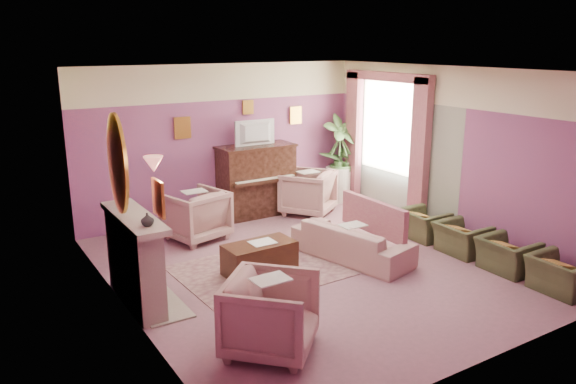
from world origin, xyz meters
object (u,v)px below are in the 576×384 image
coffee_table (260,258)px  olive_chair_b (508,250)px  olive_chair_c (462,234)px  side_table (338,184)px  television (257,131)px  sofa (352,235)px  piano (256,181)px  olive_chair_d (423,220)px  floral_armchair_right (308,190)px  floral_armchair_front (271,311)px  olive_chair_a (561,269)px  floral_armchair_left (195,212)px

coffee_table → olive_chair_b: olive_chair_b is taller
olive_chair_c → side_table: 3.43m
olive_chair_b → side_table: bearing=87.3°
television → olive_chair_c: size_ratio=1.08×
television → sofa: television is taller
piano → olive_chair_d: piano is taller
floral_armchair_right → olive_chair_c: bearing=-74.1°
coffee_table → sofa: size_ratio=0.54×
television → coffee_table: television is taller
television → floral_armchair_front: bearing=-117.5°
floral_armchair_right → coffee_table: bearing=-137.3°
olive_chair_a → side_table: 5.07m
sofa → floral_armchair_right: bearing=72.3°
floral_armchair_front → olive_chair_a: floral_armchair_front is taller
piano → olive_chair_b: 4.61m
floral_armchair_right → olive_chair_d: floral_armchair_right is taller
coffee_table → olive_chair_d: bearing=-3.1°
television → olive_chair_b: television is taller
floral_armchair_front → television: bearing=62.5°
floral_armchair_right → olive_chair_a: 4.70m
coffee_table → olive_chair_c: (3.02, -0.98, 0.10)m
piano → side_table: size_ratio=2.00×
side_table → sofa: bearing=-123.3°
floral_armchair_left → olive_chair_a: 5.47m
olive_chair_a → side_table: side_table is taller
olive_chair_b → coffee_table: bearing=149.1°
olive_chair_b → olive_chair_d: (0.00, 1.64, 0.00)m
olive_chair_d → side_table: size_ratio=1.06×
piano → floral_armchair_left: 1.68m
floral_armchair_left → floral_armchair_right: bearing=4.7°
sofa → floral_armchair_left: bearing=128.6°
coffee_table → floral_armchair_right: (2.17, 2.00, 0.24)m
television → olive_chair_d: size_ratio=1.08×
floral_armchair_front → olive_chair_a: size_ratio=1.25×
piano → floral_armchair_left: piano is taller
piano → floral_armchair_front: bearing=-117.2°
piano → floral_armchair_right: 0.99m
coffee_table → olive_chair_c: olive_chair_c is taller
floral_armchair_right → television: bearing=152.8°
coffee_table → floral_armchair_right: floral_armchair_right is taller
sofa → olive_chair_a: sofa is taller
floral_armchair_left → olive_chair_a: size_ratio=1.25×
olive_chair_b → piano: bearing=111.5°
coffee_table → olive_chair_d: 3.02m
olive_chair_b → olive_chair_c: 0.82m
olive_chair_a → piano: bearing=108.3°
olive_chair_a → olive_chair_d: size_ratio=1.00×
television → coffee_table: bearing=-118.7°
olive_chair_a → floral_armchair_right: bearing=100.4°
piano → olive_chair_c: piano is taller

